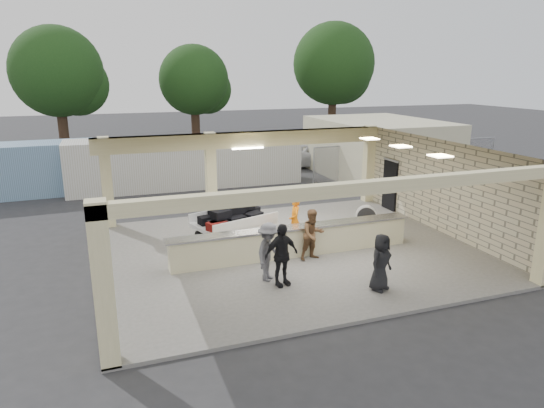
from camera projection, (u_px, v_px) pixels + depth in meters
name	position (u px, v px, depth m)	size (l,w,h in m)	color
ground	(288.00, 253.00, 16.22)	(120.00, 120.00, 0.00)	#2C2C2F
pavilion	(287.00, 209.00, 16.54)	(12.01, 10.00, 3.55)	#63615C
baggage_counter	(294.00, 241.00, 15.61)	(8.20, 0.58, 0.98)	beige
luggage_cart	(233.00, 218.00, 16.90)	(3.04, 2.40, 1.55)	white
drum_fan	(366.00, 216.00, 18.37)	(0.83, 0.59, 0.88)	white
baggage_handler	(295.00, 221.00, 16.54)	(0.61, 0.34, 1.68)	orange
passenger_a	(313.00, 235.00, 15.21)	(0.80, 0.35, 1.64)	brown
passenger_b	(281.00, 255.00, 13.33)	(1.05, 0.38, 1.79)	black
passenger_c	(268.00, 252.00, 13.68)	(1.10, 0.39, 1.70)	#54545A
passenger_d	(381.00, 262.00, 13.08)	(0.78, 0.32, 1.59)	black
car_white_a	(320.00, 155.00, 30.79)	(2.48, 5.24, 1.50)	silver
car_white_b	(371.00, 151.00, 32.42)	(1.67, 4.47, 1.41)	silver
car_dark	(294.00, 149.00, 32.73)	(1.62, 4.59, 1.53)	black
container_white	(187.00, 162.00, 25.36)	(11.95, 2.39, 2.59)	silver
fence	(409.00, 159.00, 27.68)	(12.06, 0.06, 2.03)	gray
tree_left	(62.00, 75.00, 34.19)	(6.60, 6.30, 9.00)	#382619
tree_mid	(197.00, 83.00, 39.41)	(6.00, 5.60, 8.00)	#382619
tree_right	(336.00, 67.00, 42.06)	(7.20, 7.00, 10.00)	#382619
adjacent_building	(378.00, 148.00, 27.96)	(6.00, 8.00, 3.20)	beige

